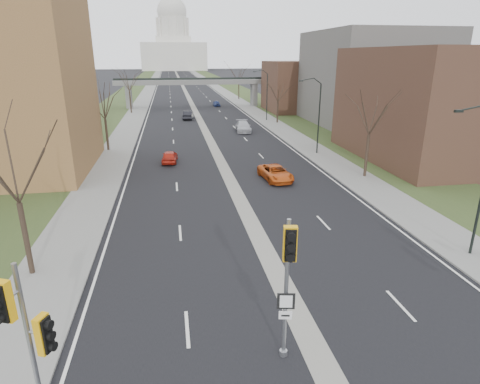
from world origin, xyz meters
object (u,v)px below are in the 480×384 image
object	(u,v)px
car_left_near	(170,156)
signal_pole_median	(288,269)
signal_pole_left	(27,328)
car_right_mid	(243,127)
car_right_near	(276,173)
car_left_far	(188,115)
car_right_far	(216,103)

from	to	relation	value
car_left_near	signal_pole_median	bearing A→B (deg)	102.52
signal_pole_left	car_right_mid	xyz separation A→B (m)	(15.40, 49.94, -2.93)
car_left_near	car_right_near	bearing A→B (deg)	144.72
signal_pole_median	car_left_far	distance (m)	62.68
car_left_far	car_right_near	distance (m)	39.95
car_right_mid	car_right_far	distance (m)	33.05
car_left_near	car_right_mid	bearing A→B (deg)	-118.50
car_left_near	car_right_mid	world-z (taller)	car_right_mid
car_right_near	car_left_near	bearing A→B (deg)	133.46
car_left_far	car_right_far	size ratio (longest dim) A/B	1.30
signal_pole_median	car_left_near	xyz separation A→B (m)	(-4.16, 31.46, -3.38)
signal_pole_left	car_right_far	size ratio (longest dim) A/B	1.57
signal_pole_left	car_right_far	xyz separation A→B (m)	(15.07, 82.99, -3.10)
car_right_mid	car_right_far	bearing A→B (deg)	95.87
signal_pole_median	car_right_near	bearing A→B (deg)	86.74
car_right_far	car_left_near	bearing A→B (deg)	-104.47
car_left_far	car_right_mid	world-z (taller)	car_right_mid
signal_pole_left	car_left_near	xyz separation A→B (m)	(4.12, 32.89, -3.05)
car_left_far	car_right_near	bearing A→B (deg)	106.61
car_right_near	car_right_far	size ratio (longest dim) A/B	1.36
signal_pole_median	car_right_far	size ratio (longest dim) A/B	1.60
car_left_near	car_left_far	xyz separation A→B (m)	(3.55, 31.13, 0.11)
signal_pole_left	car_left_far	size ratio (longest dim) A/B	1.21
signal_pole_left	car_right_far	world-z (taller)	signal_pole_left
car_right_far	car_right_mid	bearing A→B (deg)	-91.57
car_right_near	car_right_mid	bearing A→B (deg)	80.43
signal_pole_left	car_right_mid	distance (m)	52.34
car_right_mid	signal_pole_left	bearing A→B (deg)	-101.85
signal_pole_left	car_right_near	xyz separation A→B (m)	(13.93, 24.57, -3.03)
signal_pole_median	car_left_near	distance (m)	31.91
signal_pole_left	car_right_near	distance (m)	28.41
signal_pole_median	car_right_near	size ratio (longest dim) A/B	1.18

